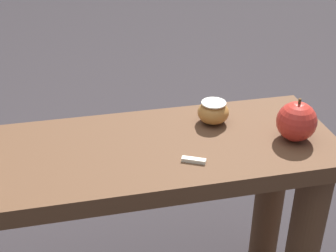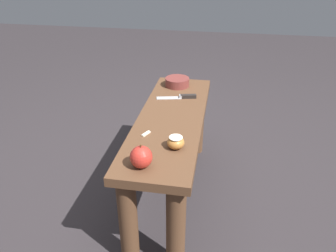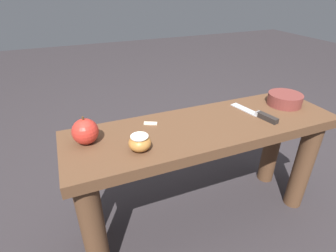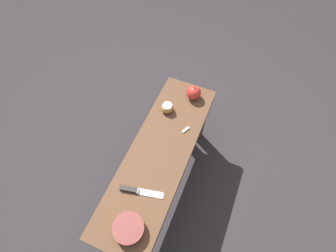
% 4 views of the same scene
% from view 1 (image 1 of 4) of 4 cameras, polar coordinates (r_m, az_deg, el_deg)
% --- Properties ---
extents(wooden_bench, '(1.05, 0.32, 0.49)m').
position_cam_1_polar(wooden_bench, '(1.07, -8.44, -9.06)').
color(wooden_bench, brown).
rests_on(wooden_bench, ground_plane).
extents(apple_whole, '(0.09, 0.09, 0.10)m').
position_cam_1_polar(apple_whole, '(1.04, 15.40, 0.54)').
color(apple_whole, red).
rests_on(apple_whole, wooden_bench).
extents(apple_cut, '(0.07, 0.07, 0.05)m').
position_cam_1_polar(apple_cut, '(1.08, 5.54, 1.70)').
color(apple_cut, '#B27233').
rests_on(apple_cut, wooden_bench).
extents(apple_slice_near_knife, '(0.05, 0.03, 0.01)m').
position_cam_1_polar(apple_slice_near_knife, '(0.95, 3.16, -4.18)').
color(apple_slice_near_knife, white).
rests_on(apple_slice_near_knife, wooden_bench).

